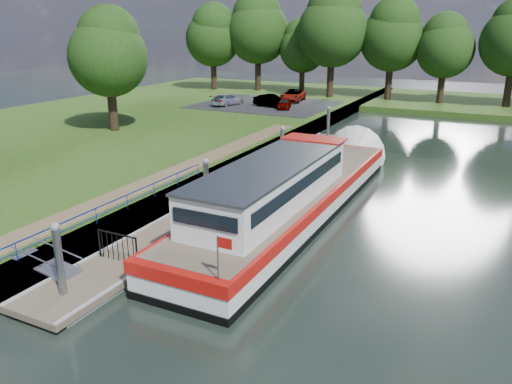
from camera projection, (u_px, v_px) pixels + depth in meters
The scene contains 18 objects.
ground at pixel (77, 297), 17.16m from camera, with size 160.00×160.00×0.00m, color black.
riverbank at pixel (49, 145), 37.40m from camera, with size 32.00×90.00×0.78m, color #264413.
bank_edge at pixel (228, 170), 30.84m from camera, with size 1.10×90.00×0.78m, color #473D2D.
far_bank at pixel (503, 106), 56.07m from camera, with size 60.00×18.00×0.60m, color #264413.
footpath at pixel (129, 192), 25.56m from camera, with size 1.60×40.00×0.05m, color brown.
carpark at pixel (265, 104), 53.80m from camera, with size 14.00×12.00×0.06m, color black.
blue_fence at pixel (78, 220), 20.45m from camera, with size 0.04×18.04×0.72m.
pontoon at pixel (250, 188), 28.12m from camera, with size 2.50×30.00×0.56m.
mooring_piles at pixel (249, 169), 27.78m from camera, with size 0.30×27.30×3.55m.
gangway at pixel (47, 264), 18.17m from camera, with size 2.58×1.00×0.92m.
gate_panel at pixel (117, 243), 18.66m from camera, with size 1.85×0.05×1.15m.
barge at pixel (297, 191), 24.74m from camera, with size 4.36×21.15×4.78m.
horizon_trees at pixel (381, 34), 56.61m from camera, with size 54.38×10.03×12.87m.
bank_tree_a at pixel (108, 51), 38.76m from camera, with size 6.12×6.12×9.72m.
car_a at pixel (284, 103), 50.77m from camera, with size 1.26×3.14×1.07m, color #999999.
car_b at pixel (271, 101), 51.89m from camera, with size 1.34×3.85×1.27m, color #999999.
car_c at pixel (227, 99), 53.02m from camera, with size 1.68×4.13×1.20m, color #999999.
car_d at pixel (293, 95), 55.61m from camera, with size 2.19×4.76×1.32m, color #999999.
Camera 1 is at (12.30, -10.75, 8.88)m, focal length 35.00 mm.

